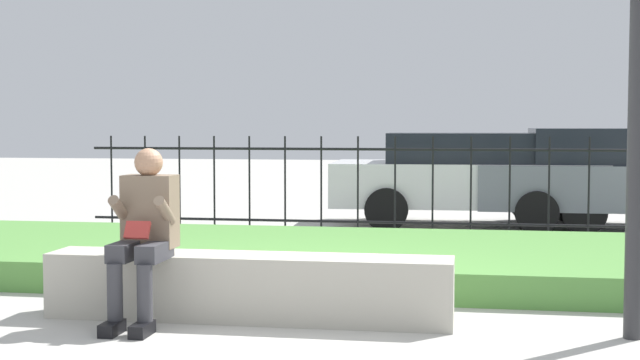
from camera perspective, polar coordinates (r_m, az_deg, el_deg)
name	(u,v)px	position (r m, az deg, el deg)	size (l,w,h in m)	color
ground_plane	(284,321)	(6.73, -2.35, -9.00)	(60.00, 60.00, 0.00)	#B2AFA8
stone_bench	(248,291)	(6.75, -4.63, -7.07)	(3.06, 0.46, 0.49)	#B7B2A3
person_seated_reader	(145,227)	(6.64, -11.16, -3.00)	(0.42, 0.73, 1.29)	black
grass_berm	(330,258)	(8.88, 0.66, -5.04)	(8.87, 3.09, 0.27)	#569342
iron_fence	(358,187)	(10.97, 2.44, -0.48)	(6.87, 0.03, 1.32)	black
car_parked_right	(622,176)	(13.20, 18.76, 0.23)	(4.11, 1.95, 1.41)	slate
car_parked_center	(478,176)	(13.04, 10.10, 0.24)	(4.31, 1.98, 1.34)	silver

